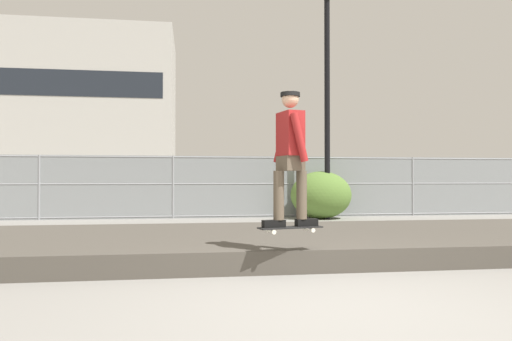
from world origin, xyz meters
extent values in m
plane|color=gray|center=(0.00, 0.00, 0.00)|extent=(120.00, 120.00, 0.00)
cube|color=#4C473F|center=(0.00, 3.40, 0.15)|extent=(14.20, 3.74, 0.30)
cube|color=black|center=(-0.17, 1.47, 0.59)|extent=(0.82, 0.38, 0.02)
cylinder|color=silver|center=(0.06, 1.62, 0.56)|extent=(0.06, 0.04, 0.05)
cylinder|color=silver|center=(0.10, 1.44, 0.56)|extent=(0.06, 0.04, 0.05)
cylinder|color=silver|center=(-0.45, 1.50, 0.56)|extent=(0.06, 0.04, 0.05)
cylinder|color=silver|center=(-0.40, 1.32, 0.56)|extent=(0.06, 0.04, 0.05)
cube|color=#99999E|center=(0.08, 1.53, 0.58)|extent=(0.08, 0.15, 0.01)
cube|color=#99999E|center=(-0.43, 1.41, 0.58)|extent=(0.08, 0.15, 0.01)
cube|color=black|center=(0.04, 1.52, 0.64)|extent=(0.30, 0.16, 0.09)
cube|color=black|center=(-0.39, 1.42, 0.64)|extent=(0.30, 0.16, 0.09)
cylinder|color=brown|center=(-0.02, 1.51, 0.99)|extent=(0.13, 0.13, 0.59)
cylinder|color=brown|center=(-0.32, 1.44, 0.99)|extent=(0.13, 0.13, 0.59)
cube|color=brown|center=(-0.17, 1.47, 1.37)|extent=(0.31, 0.39, 0.18)
cube|color=maroon|center=(-0.17, 1.47, 1.73)|extent=(0.30, 0.42, 0.54)
cylinder|color=maroon|center=(-0.23, 1.71, 1.67)|extent=(0.25, 0.14, 0.58)
cylinder|color=maroon|center=(-0.12, 1.23, 1.67)|extent=(0.25, 0.14, 0.58)
sphere|color=tan|center=(-0.17, 1.47, 2.16)|extent=(0.21, 0.21, 0.21)
cylinder|color=black|center=(-0.17, 1.47, 2.22)|extent=(0.24, 0.24, 0.05)
cylinder|color=gray|center=(-5.62, 9.91, 0.93)|extent=(0.06, 0.06, 1.85)
cylinder|color=gray|center=(-1.87, 9.91, 0.93)|extent=(0.06, 0.06, 1.85)
cylinder|color=gray|center=(1.87, 9.91, 0.93)|extent=(0.06, 0.06, 1.85)
cylinder|color=gray|center=(5.62, 9.91, 0.93)|extent=(0.06, 0.06, 1.85)
cylinder|color=gray|center=(0.00, 9.91, 1.81)|extent=(18.74, 0.04, 0.04)
cylinder|color=gray|center=(0.00, 9.91, 1.02)|extent=(18.74, 0.04, 0.04)
cylinder|color=gray|center=(0.00, 9.91, 0.06)|extent=(18.74, 0.04, 0.04)
cube|color=gray|center=(0.00, 9.91, 0.93)|extent=(18.74, 0.01, 1.85)
cylinder|color=black|center=(2.55, 9.01, 3.20)|extent=(0.16, 0.16, 6.39)
cube|color=silver|center=(-4.00, 13.52, 0.67)|extent=(4.55, 2.21, 0.70)
cube|color=#23282D|center=(-4.20, 13.54, 1.34)|extent=(2.34, 1.80, 0.64)
cylinder|color=black|center=(-2.56, 14.25, 0.32)|extent=(0.66, 0.30, 0.64)
cylinder|color=black|center=(-2.72, 12.54, 0.32)|extent=(0.66, 0.30, 0.64)
cylinder|color=black|center=(-5.28, 14.50, 0.32)|extent=(0.66, 0.30, 0.64)
cylinder|color=black|center=(-5.44, 12.80, 0.32)|extent=(0.66, 0.30, 0.64)
cube|color=#566B4C|center=(2.44, 13.72, 0.67)|extent=(4.44, 1.90, 0.70)
cube|color=#23282D|center=(2.24, 13.72, 1.34)|extent=(2.24, 1.65, 0.64)
cylinder|color=black|center=(3.82, 14.54, 0.32)|extent=(0.65, 0.25, 0.64)
cylinder|color=black|center=(3.78, 12.83, 0.32)|extent=(0.65, 0.25, 0.64)
cylinder|color=black|center=(1.10, 14.61, 0.32)|extent=(0.65, 0.25, 0.64)
cylinder|color=black|center=(1.06, 12.90, 0.32)|extent=(0.65, 0.25, 0.64)
cube|color=navy|center=(8.81, 13.78, 0.67)|extent=(4.54, 2.17, 0.70)
cube|color=#23282D|center=(8.62, 13.80, 1.34)|extent=(2.33, 1.78, 0.64)
cylinder|color=black|center=(10.25, 14.51, 0.32)|extent=(0.66, 0.29, 0.64)
cylinder|color=black|center=(10.10, 12.81, 0.32)|extent=(0.66, 0.29, 0.64)
cylinder|color=black|center=(7.53, 14.75, 0.32)|extent=(0.66, 0.29, 0.64)
cylinder|color=black|center=(7.38, 13.04, 0.32)|extent=(0.66, 0.29, 0.64)
cube|color=#B2AFA8|center=(-13.85, 47.65, 8.16)|extent=(21.46, 11.55, 16.31)
cube|color=#1E232B|center=(-13.85, 41.85, 10.11)|extent=(19.74, 0.04, 2.50)
ellipsoid|color=#567A33|center=(2.42, 9.19, 0.69)|extent=(1.79, 1.47, 1.39)
camera|label=1|loc=(-1.39, -4.15, 1.20)|focal=32.98mm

